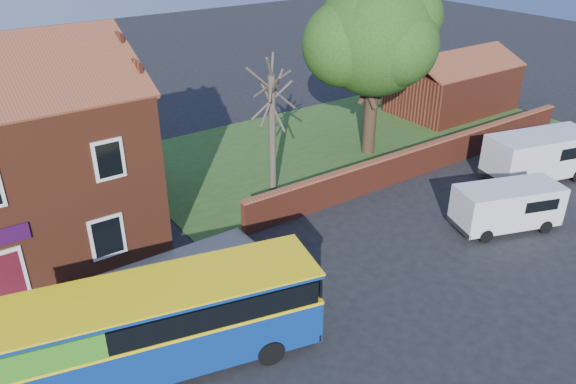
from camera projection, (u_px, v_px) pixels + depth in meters
ground at (302, 349)px, 17.78m from camera, size 120.00×120.00×0.00m
pavement at (27, 332)px, 18.40m from camera, size 18.00×3.50×0.12m
kerb at (40, 364)px, 17.12m from camera, size 18.00×0.15×0.14m
grass_strip at (349, 137)px, 33.87m from camera, size 26.00×12.00×0.04m
boundary_wall at (425, 158)px, 29.12m from camera, size 22.00×0.38×1.60m
outbuilding at (453, 87)px, 37.71m from camera, size 8.20×5.06×4.17m
bus at (149, 325)px, 16.32m from camera, size 9.84×4.48×2.91m
van_near at (507, 205)px, 23.97m from camera, size 4.86×3.20×1.98m
van_far at (540, 154)px, 28.23m from camera, size 5.83×3.47×2.40m
large_tree at (374, 39)px, 29.12m from camera, size 7.95×6.29×9.69m
bare_tree at (272, 130)px, 25.82m from camera, size 2.41×2.87×6.42m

